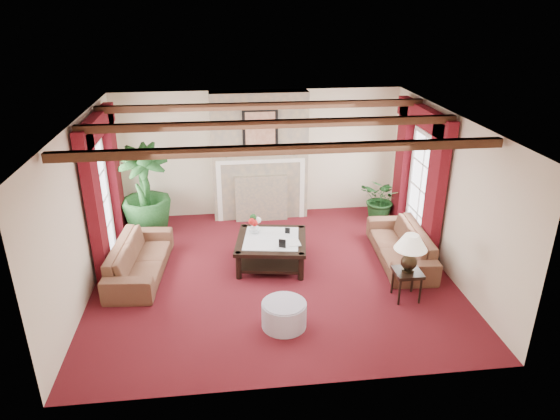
{
  "coord_description": "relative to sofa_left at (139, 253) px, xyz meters",
  "views": [
    {
      "loc": [
        -0.77,
        -7.51,
        4.43
      ],
      "look_at": [
        0.17,
        0.4,
        1.02
      ],
      "focal_mm": 32.0,
      "sensor_mm": 36.0,
      "label": 1
    }
  ],
  "objects": [
    {
      "name": "ceiling",
      "position": [
        2.27,
        -0.27,
        2.3
      ],
      "size": [
        6.0,
        6.0,
        0.0
      ],
      "primitive_type": "plane",
      "rotation": [
        3.14,
        0.0,
        0.0
      ],
      "color": "white",
      "rests_on": "floor"
    },
    {
      "name": "french_door_right",
      "position": [
        5.24,
        0.73,
        1.73
      ],
      "size": [
        0.1,
        1.1,
        2.16
      ],
      "primitive_type": null,
      "color": "white",
      "rests_on": "ground"
    },
    {
      "name": "sofa_right",
      "position": [
        4.63,
        -0.03,
        0.0
      ],
      "size": [
        2.13,
        0.87,
        0.8
      ],
      "primitive_type": "imported",
      "rotation": [
        0.0,
        0.0,
        -1.64
      ],
      "color": "#390F16",
      "rests_on": "ground"
    },
    {
      "name": "curtains_left",
      "position": [
        -0.59,
        0.73,
        2.15
      ],
      "size": [
        0.2,
        2.4,
        2.55
      ],
      "primitive_type": null,
      "color": "#46090E",
      "rests_on": "ground"
    },
    {
      "name": "curtains_right",
      "position": [
        5.13,
        0.73,
        2.15
      ],
      "size": [
        0.2,
        2.4,
        2.55
      ],
      "primitive_type": null,
      "color": "#46090E",
      "rests_on": "ground"
    },
    {
      "name": "side_table",
      "position": [
        4.29,
        -1.28,
        -0.15
      ],
      "size": [
        0.45,
        0.45,
        0.49
      ],
      "primitive_type": null,
      "rotation": [
        0.0,
        0.0,
        -0.08
      ],
      "color": "black",
      "rests_on": "ground"
    },
    {
      "name": "ottoman",
      "position": [
        2.27,
        -1.78,
        -0.21
      ],
      "size": [
        0.66,
        0.66,
        0.38
      ],
      "primitive_type": "cylinder",
      "color": "#AEA6BD",
      "rests_on": "ground"
    },
    {
      "name": "coffee_table",
      "position": [
        2.28,
        0.08,
        -0.15
      ],
      "size": [
        1.39,
        1.39,
        0.5
      ],
      "primitive_type": null,
      "rotation": [
        0.0,
        0.0,
        -0.16
      ],
      "color": "black",
      "rests_on": "ground"
    },
    {
      "name": "french_door_left",
      "position": [
        -0.7,
        0.73,
        1.73
      ],
      "size": [
        0.1,
        1.1,
        2.16
      ],
      "primitive_type": null,
      "color": "white",
      "rests_on": "ground"
    },
    {
      "name": "table_lamp",
      "position": [
        4.29,
        -1.28,
        0.41
      ],
      "size": [
        0.51,
        0.51,
        0.64
      ],
      "primitive_type": null,
      "color": "black",
      "rests_on": "side_table"
    },
    {
      "name": "fireplace",
      "position": [
        2.27,
        2.28,
        2.3
      ],
      "size": [
        2.0,
        0.52,
        2.7
      ],
      "primitive_type": null,
      "color": "tan",
      "rests_on": "ground"
    },
    {
      "name": "photo_frame_b",
      "position": [
        2.59,
        0.25,
        0.15
      ],
      "size": [
        0.09,
        0.05,
        0.12
      ],
      "primitive_type": null,
      "rotation": [
        0.0,
        0.0,
        -0.33
      ],
      "color": "black",
      "rests_on": "coffee_table"
    },
    {
      "name": "left_wall",
      "position": [
        -0.73,
        -0.27,
        0.95
      ],
      "size": [
        0.02,
        5.5,
        2.7
      ],
      "primitive_type": "cube",
      "color": "beige",
      "rests_on": "ground"
    },
    {
      "name": "book",
      "position": [
        2.55,
        -0.14,
        0.24
      ],
      "size": [
        0.21,
        0.05,
        0.29
      ],
      "primitive_type": "imported",
      "rotation": [
        0.0,
        0.0,
        0.07
      ],
      "color": "black",
      "rests_on": "coffee_table"
    },
    {
      "name": "flower_vase",
      "position": [
        2.01,
        0.36,
        0.19
      ],
      "size": [
        0.33,
        0.33,
        0.2
      ],
      "primitive_type": "imported",
      "rotation": [
        0.0,
        0.0,
        -0.33
      ],
      "color": "silver",
      "rests_on": "coffee_table"
    },
    {
      "name": "ceiling_beams",
      "position": [
        2.27,
        -0.27,
        2.24
      ],
      "size": [
        6.0,
        3.0,
        0.12
      ],
      "primitive_type": null,
      "color": "#341C10",
      "rests_on": "ceiling"
    },
    {
      "name": "sofa_left",
      "position": [
        0.0,
        0.0,
        0.0
      ],
      "size": [
        2.16,
        0.95,
        0.8
      ],
      "primitive_type": "imported",
      "rotation": [
        0.0,
        0.0,
        1.48
      ],
      "color": "#390F16",
      "rests_on": "ground"
    },
    {
      "name": "potted_palm",
      "position": [
        -0.07,
        1.68,
        0.11
      ],
      "size": [
        1.17,
        1.9,
        1.02
      ],
      "primitive_type": "imported",
      "rotation": [
        0.0,
        0.0,
        -0.04
      ],
      "color": "black",
      "rests_on": "ground"
    },
    {
      "name": "right_wall",
      "position": [
        5.27,
        -0.27,
        0.95
      ],
      "size": [
        0.02,
        5.5,
        2.7
      ],
      "primitive_type": "cube",
      "color": "beige",
      "rests_on": "ground"
    },
    {
      "name": "floor",
      "position": [
        2.27,
        -0.27,
        -0.4
      ],
      "size": [
        6.0,
        6.0,
        0.0
      ],
      "primitive_type": "plane",
      "color": "#4C0D15",
      "rests_on": "ground"
    },
    {
      "name": "photo_frame_a",
      "position": [
        2.43,
        -0.29,
        0.18
      ],
      "size": [
        0.12,
        0.07,
        0.16
      ],
      "primitive_type": null,
      "rotation": [
        0.0,
        0.0,
        -0.42
      ],
      "color": "black",
      "rests_on": "coffee_table"
    },
    {
      "name": "back_wall",
      "position": [
        2.27,
        2.48,
        0.95
      ],
      "size": [
        6.0,
        0.02,
        2.7
      ],
      "primitive_type": "cube",
      "color": "beige",
      "rests_on": "ground"
    },
    {
      "name": "small_plant",
      "position": [
        4.82,
        1.72,
        -0.03
      ],
      "size": [
        1.81,
        1.81,
        0.75
      ],
      "primitive_type": "imported",
      "rotation": [
        0.0,
        0.0,
        -0.86
      ],
      "color": "black",
      "rests_on": "ground"
    }
  ]
}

